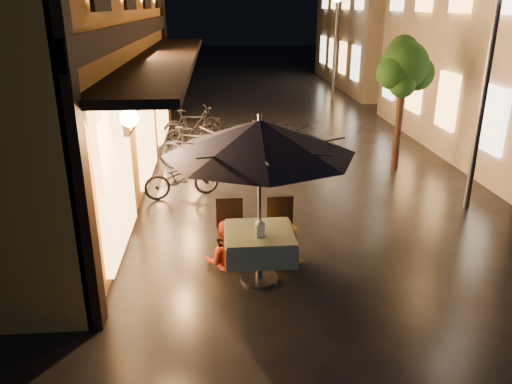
{
  "coord_description": "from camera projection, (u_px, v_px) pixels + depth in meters",
  "views": [
    {
      "loc": [
        -1.9,
        -6.82,
        3.79
      ],
      "look_at": [
        -1.34,
        0.16,
        1.15
      ],
      "focal_mm": 35.0,
      "sensor_mm": 36.0,
      "label": 1
    }
  ],
  "objects": [
    {
      "name": "cafe_chair_left",
      "position": [
        230.0,
        226.0,
        7.8
      ],
      "size": [
        0.42,
        0.42,
        0.97
      ],
      "color": "black",
      "rests_on": "ground"
    },
    {
      "name": "bicycle_4",
      "position": [
        193.0,
        123.0,
        14.86
      ],
      "size": [
        1.92,
        1.29,
        0.96
      ],
      "primitive_type": "imported",
      "rotation": [
        0.0,
        0.0,
        1.97
      ],
      "color": "black",
      "rests_on": "ground"
    },
    {
      "name": "bicycle_3",
      "position": [
        192.0,
        128.0,
        14.07
      ],
      "size": [
        1.78,
        0.65,
        1.04
      ],
      "primitive_type": "imported",
      "rotation": [
        0.0,
        0.0,
        1.48
      ],
      "color": "black",
      "rests_on": "ground"
    },
    {
      "name": "west_building",
      "position": [
        20.0,
        9.0,
        9.84
      ],
      "size": [
        5.9,
        11.4,
        7.4
      ],
      "color": "#CE7B37",
      "rests_on": "ground"
    },
    {
      "name": "cafe_chair_right",
      "position": [
        281.0,
        225.0,
        7.86
      ],
      "size": [
        0.42,
        0.42,
        0.97
      ],
      "color": "black",
      "rests_on": "ground"
    },
    {
      "name": "bicycle_2",
      "position": [
        197.0,
        137.0,
        13.25
      ],
      "size": [
        2.0,
        1.34,
        0.99
      ],
      "primitive_type": "imported",
      "rotation": [
        0.0,
        0.0,
        1.17
      ],
      "color": "black",
      "rests_on": "ground"
    },
    {
      "name": "cafe_table",
      "position": [
        259.0,
        244.0,
        7.13
      ],
      "size": [
        0.99,
        0.99,
        0.78
      ],
      "color": "#59595E",
      "rests_on": "ground"
    },
    {
      "name": "east_building_far",
      "position": [
        410.0,
        8.0,
        23.91
      ],
      "size": [
        7.3,
        10.3,
        7.3
      ],
      "color": "#B9A58D",
      "rests_on": "ground"
    },
    {
      "name": "patio_umbrella",
      "position": [
        260.0,
        137.0,
        6.58
      ],
      "size": [
        2.62,
        2.62,
        2.46
      ],
      "color": "#59595E",
      "rests_on": "ground"
    },
    {
      "name": "bicycle_1",
      "position": [
        192.0,
        149.0,
        11.99
      ],
      "size": [
        1.85,
        1.1,
        1.07
      ],
      "primitive_type": "imported",
      "rotation": [
        0.0,
        0.0,
        1.21
      ],
      "color": "black",
      "rests_on": "ground"
    },
    {
      "name": "table_lantern",
      "position": [
        260.0,
        227.0,
        6.87
      ],
      "size": [
        0.16,
        0.16,
        0.25
      ],
      "color": "white",
      "rests_on": "cafe_table"
    },
    {
      "name": "person_yellow",
      "position": [
        281.0,
        219.0,
        7.64
      ],
      "size": [
        0.98,
        0.66,
        1.41
      ],
      "primitive_type": "imported",
      "rotation": [
        0.0,
        0.0,
        2.98
      ],
      "color": "#FCBA01",
      "rests_on": "ground"
    },
    {
      "name": "streetlamp_near",
      "position": [
        490.0,
        57.0,
        8.9
      ],
      "size": [
        0.36,
        0.36,
        4.23
      ],
      "color": "#59595E",
      "rests_on": "ground"
    },
    {
      "name": "person_orange",
      "position": [
        225.0,
        222.0,
        7.55
      ],
      "size": [
        0.73,
        0.6,
        1.41
      ],
      "primitive_type": "imported",
      "rotation": [
        0.0,
        0.0,
        3.04
      ],
      "color": "red",
      "rests_on": "ground"
    },
    {
      "name": "street_tree",
      "position": [
        405.0,
        69.0,
        11.38
      ],
      "size": [
        1.43,
        1.2,
        3.15
      ],
      "color": "black",
      "rests_on": "ground"
    },
    {
      "name": "streetlamp_far",
      "position": [
        336.0,
        28.0,
        20.1
      ],
      "size": [
        0.36,
        0.36,
        4.23
      ],
      "color": "#59595E",
      "rests_on": "ground"
    },
    {
      "name": "ground",
      "position": [
        342.0,
        262.0,
        7.84
      ],
      "size": [
        90.0,
        90.0,
        0.0
      ],
      "primitive_type": "plane",
      "color": "black",
      "rests_on": "ground"
    },
    {
      "name": "bicycle_0",
      "position": [
        182.0,
        178.0,
        10.36
      ],
      "size": [
        1.68,
        1.0,
        0.83
      ],
      "primitive_type": "imported",
      "rotation": [
        0.0,
        0.0,
        1.87
      ],
      "color": "black",
      "rests_on": "ground"
    }
  ]
}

